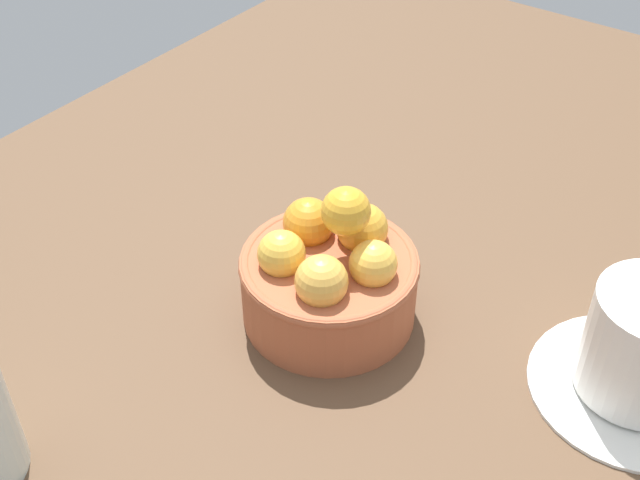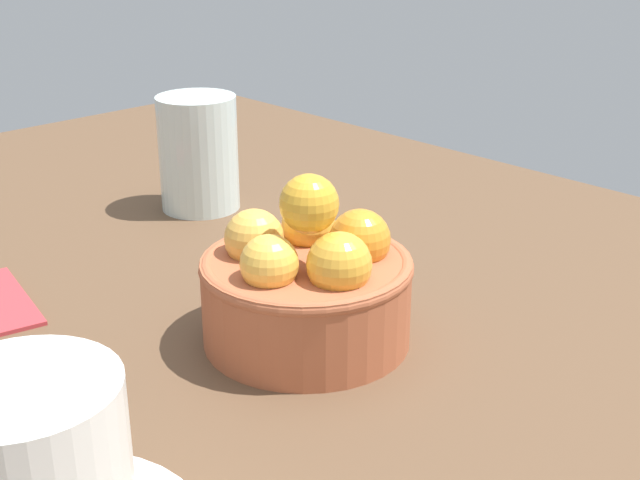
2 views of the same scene
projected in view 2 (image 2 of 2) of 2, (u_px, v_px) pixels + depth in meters
ground_plane at (307, 362)px, 58.71cm from camera, size 130.80×86.79×3.47cm
terracotta_bowl at (307, 283)px, 56.46cm from camera, size 13.98×13.98×11.96cm
water_glass at (198, 153)px, 80.24cm from camera, size 7.36×7.36×10.67cm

